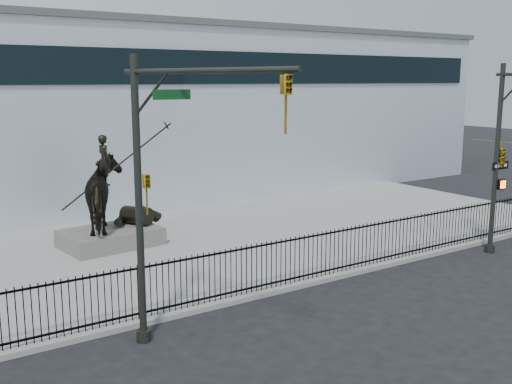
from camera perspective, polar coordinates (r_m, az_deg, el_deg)
ground at (r=19.09m, az=9.54°, el=-9.14°), size 120.00×120.00×0.00m
plaza at (r=24.38m, az=-1.83°, el=-4.43°), size 30.00×12.00×0.15m
building at (r=35.29m, az=-13.25°, el=7.26°), size 44.00×14.00×9.00m
picket_fence at (r=19.69m, az=7.11°, el=-5.69°), size 22.10×0.10×1.50m
statue_plinth at (r=23.62m, az=-13.68°, el=-4.22°), size 3.72×2.74×0.66m
equestrian_statue at (r=23.27m, az=-13.72°, el=-0.15°), size 4.46×2.99×3.80m
traffic_signal_left at (r=13.81m, az=-8.89°, el=0.57°), size 1.52×4.84×7.00m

